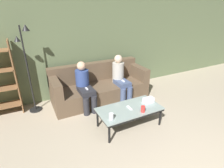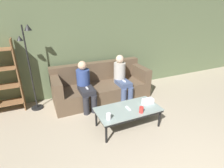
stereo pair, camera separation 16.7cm
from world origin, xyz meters
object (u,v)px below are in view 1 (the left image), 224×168
(tissue_box, at_px, (148,100))
(seated_person_left_end, at_px, (84,85))
(standing_lamp, at_px, (27,61))
(cup_near_left, at_px, (111,116))
(game_remote, at_px, (130,108))
(cup_near_right, at_px, (143,109))
(couch, at_px, (99,87))
(coffee_table, at_px, (129,110))
(seated_person_mid_left, at_px, (120,77))

(tissue_box, distance_m, seated_person_left_end, 1.42)
(standing_lamp, bearing_deg, seated_person_left_end, -19.78)
(cup_near_left, bearing_deg, game_remote, 18.84)
(cup_near_left, distance_m, standing_lamp, 2.04)
(standing_lamp, bearing_deg, cup_near_right, -44.25)
(game_remote, relative_size, standing_lamp, 0.08)
(couch, xyz_separation_m, tissue_box, (0.50, -1.28, 0.12))
(coffee_table, xyz_separation_m, standing_lamp, (-1.54, 1.44, 0.77))
(seated_person_mid_left, bearing_deg, cup_near_right, -101.46)
(seated_person_left_end, relative_size, seated_person_mid_left, 0.96)
(game_remote, xyz_separation_m, seated_person_left_end, (-0.51, 1.06, 0.15))
(couch, relative_size, game_remote, 15.31)
(cup_near_right, distance_m, game_remote, 0.26)
(coffee_table, relative_size, cup_near_left, 10.70)
(coffee_table, relative_size, seated_person_left_end, 1.14)
(cup_near_left, height_order, tissue_box, tissue_box)
(coffee_table, height_order, cup_near_left, cup_near_left)
(standing_lamp, height_order, seated_person_left_end, standing_lamp)
(coffee_table, xyz_separation_m, seated_person_mid_left, (0.41, 1.08, 0.22))
(coffee_table, relative_size, seated_person_mid_left, 1.09)
(game_remote, bearing_deg, cup_near_right, -55.19)
(coffee_table, height_order, game_remote, game_remote)
(couch, height_order, game_remote, couch)
(couch, relative_size, standing_lamp, 1.26)
(cup_near_left, height_order, seated_person_mid_left, seated_person_mid_left)
(cup_near_left, relative_size, game_remote, 0.74)
(cup_near_right, relative_size, tissue_box, 0.53)
(seated_person_left_end, bearing_deg, standing_lamp, 160.22)
(seated_person_mid_left, bearing_deg, tissue_box, -87.92)
(couch, bearing_deg, coffee_table, -87.75)
(coffee_table, bearing_deg, seated_person_left_end, 115.62)
(cup_near_right, bearing_deg, cup_near_left, 174.98)
(seated_person_left_end, bearing_deg, cup_near_right, -62.74)
(couch, height_order, standing_lamp, standing_lamp)
(coffee_table, distance_m, cup_near_right, 0.27)
(couch, bearing_deg, tissue_box, -68.82)
(cup_near_left, distance_m, cup_near_right, 0.61)
(couch, xyz_separation_m, cup_near_left, (-0.41, -1.46, 0.13))
(coffee_table, xyz_separation_m, cup_near_right, (0.15, -0.21, 0.10))
(couch, xyz_separation_m, seated_person_left_end, (-0.46, -0.24, 0.23))
(coffee_table, distance_m, seated_person_left_end, 1.20)
(cup_near_left, bearing_deg, couch, 74.29)
(standing_lamp, xyz_separation_m, seated_person_mid_left, (1.95, -0.36, -0.56))
(cup_near_left, distance_m, seated_person_mid_left, 1.52)
(couch, distance_m, standing_lamp, 1.70)
(game_remote, height_order, seated_person_left_end, seated_person_left_end)
(coffee_table, xyz_separation_m, game_remote, (0.00, 0.00, 0.05))
(couch, relative_size, tissue_box, 10.44)
(cup_near_right, height_order, standing_lamp, standing_lamp)
(cup_near_left, relative_size, tissue_box, 0.51)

